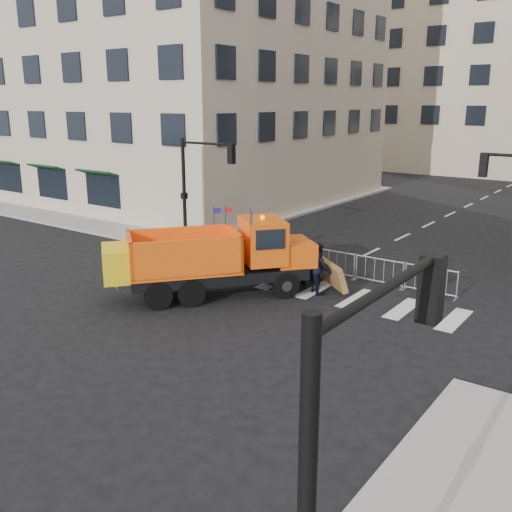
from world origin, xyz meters
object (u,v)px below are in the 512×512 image
Objects in this scene: cop_b at (318,268)px; worker at (270,235)px; cop_a at (309,261)px; newspaper_box at (427,280)px; plow_truck at (213,257)px; cop_c at (302,264)px.

cop_b is 5.53m from worker.
newspaper_box is at bearing -166.90° from cop_a.
worker is 1.59× the size of newspaper_box.
cop_a is at bearing 170.64° from newspaper_box.
cop_b is 1.77× the size of newspaper_box.
worker is at bearing 152.18° from newspaper_box.
plow_truck reaches higher than newspaper_box.
cop_a is 1.58m from cop_b.
worker is (-1.49, 5.92, -0.50)m from plow_truck.
plow_truck is 4.76× the size of cop_c.
cop_a reaches higher than newspaper_box.
newspaper_box is (6.57, 4.51, -0.83)m from plow_truck.
plow_truck is 3.71m from cop_c.
worker reaches higher than newspaper_box.
worker is at bearing -27.26° from cop_a.
cop_a is (1.91, 3.81, -0.72)m from plow_truck.
cop_b is at bearing 102.09° from cop_c.
plow_truck is at bearing 71.92° from cop_b.
cop_a is at bearing -138.44° from cop_c.
cop_a is 4.72m from newspaper_box.
worker is at bearing -6.00° from cop_b.
cop_c is at bearing 5.52° from plow_truck.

